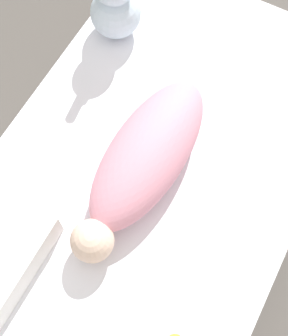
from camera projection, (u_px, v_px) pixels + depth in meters
ground_plane at (140, 210)px, 1.54m from camera, size 12.00×12.00×0.00m
bed_mattress at (140, 199)px, 1.44m from camera, size 1.59×0.88×0.22m
swaddled_baby at (144, 160)px, 1.28m from camera, size 0.60×0.23×0.15m
bunny_plush at (115, 2)px, 1.43m from camera, size 0.16×0.16×0.34m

